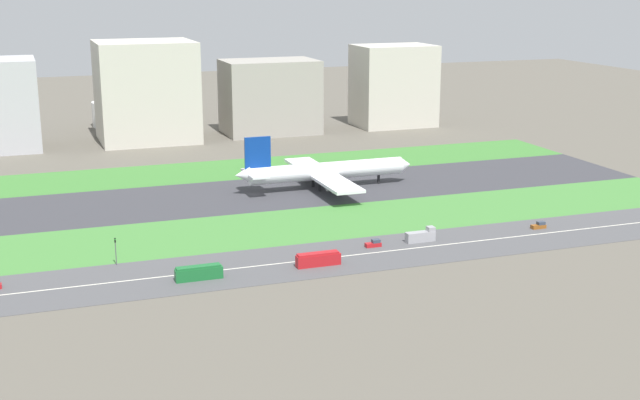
# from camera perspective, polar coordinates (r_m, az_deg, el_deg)

# --- Properties ---
(ground_plane) EXTENTS (800.00, 800.00, 0.00)m
(ground_plane) POSITION_cam_1_polar(r_m,az_deg,el_deg) (292.39, -4.35, 0.37)
(ground_plane) COLOR #5B564C
(runway) EXTENTS (280.00, 46.00, 0.10)m
(runway) POSITION_cam_1_polar(r_m,az_deg,el_deg) (292.38, -4.35, 0.38)
(runway) COLOR #38383D
(runway) RESTS_ON ground_plane
(grass_median_north) EXTENTS (280.00, 36.00, 0.10)m
(grass_median_north) POSITION_cam_1_polar(r_m,az_deg,el_deg) (331.07, -6.25, 2.01)
(grass_median_north) COLOR #3D7A33
(grass_median_north) RESTS_ON ground_plane
(grass_median_south) EXTENTS (280.00, 36.00, 0.10)m
(grass_median_south) POSITION_cam_1_polar(r_m,az_deg,el_deg) (254.42, -1.88, -1.74)
(grass_median_south) COLOR #427F38
(grass_median_south) RESTS_ON ground_plane
(highway) EXTENTS (280.00, 28.00, 0.10)m
(highway) POSITION_cam_1_polar(r_m,az_deg,el_deg) (225.53, 0.62, -3.88)
(highway) COLOR #4C4C4F
(highway) RESTS_ON ground_plane
(highway_centerline) EXTENTS (266.00, 0.50, 0.01)m
(highway_centerline) POSITION_cam_1_polar(r_m,az_deg,el_deg) (225.51, 0.62, -3.86)
(highway_centerline) COLOR silver
(highway_centerline) RESTS_ON highway
(airliner) EXTENTS (65.00, 56.00, 19.70)m
(airliner) POSITION_cam_1_polar(r_m,az_deg,el_deg) (298.17, 0.18, 1.92)
(airliner) COLOR white
(airliner) RESTS_ON runway
(bus_0) EXTENTS (11.60, 2.50, 3.50)m
(bus_0) POSITION_cam_1_polar(r_m,az_deg,el_deg) (218.93, -0.12, -3.96)
(bus_0) COLOR #B2191E
(bus_0) RESTS_ON highway
(car_2) EXTENTS (4.40, 1.80, 2.00)m
(car_2) POSITION_cam_1_polar(r_m,az_deg,el_deg) (259.64, 14.37, -1.66)
(car_2) COLOR brown
(car_2) RESTS_ON highway
(car_1) EXTENTS (4.40, 1.80, 2.00)m
(car_1) POSITION_cam_1_polar(r_m,az_deg,el_deg) (234.96, 3.60, -2.92)
(car_1) COLOR #B2191E
(car_1) RESTS_ON highway
(bus_1) EXTENTS (11.60, 2.50, 3.50)m
(bus_1) POSITION_cam_1_polar(r_m,az_deg,el_deg) (211.16, -8.07, -4.82)
(bus_1) COLOR #19662D
(bus_1) RESTS_ON highway
(truck_0) EXTENTS (8.40, 2.50, 4.00)m
(truck_0) POSITION_cam_1_polar(r_m,az_deg,el_deg) (240.54, 6.74, -2.39)
(truck_0) COLOR #99999E
(truck_0) RESTS_ON highway
(traffic_light) EXTENTS (0.36, 0.50, 7.20)m
(traffic_light) POSITION_cam_1_polar(r_m,az_deg,el_deg) (224.86, -13.44, -3.21)
(traffic_light) COLOR #4C4C51
(traffic_light) RESTS_ON highway
(hangar_building) EXTENTS (42.73, 38.21, 44.54)m
(hangar_building) POSITION_cam_1_polar(r_m,az_deg,el_deg) (394.71, -11.49, 7.10)
(hangar_building) COLOR beige
(hangar_building) RESTS_ON ground_plane
(office_tower) EXTENTS (43.61, 28.83, 34.43)m
(office_tower) POSITION_cam_1_polar(r_m,az_deg,el_deg) (407.58, -3.35, 6.87)
(office_tower) COLOR #9E998E
(office_tower) RESTS_ON ground_plane
(cargo_warehouse) EXTENTS (37.82, 27.19, 39.75)m
(cargo_warehouse) POSITION_cam_1_polar(r_m,az_deg,el_deg) (429.47, 4.91, 7.59)
(cargo_warehouse) COLOR beige
(cargo_warehouse) RESTS_ON ground_plane
(fuel_tank_west) EXTENTS (22.93, 22.93, 12.25)m
(fuel_tank_west) POSITION_cam_1_polar(r_m,az_deg,el_deg) (440.02, -13.43, 5.61)
(fuel_tank_west) COLOR silver
(fuel_tank_west) RESTS_ON ground_plane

